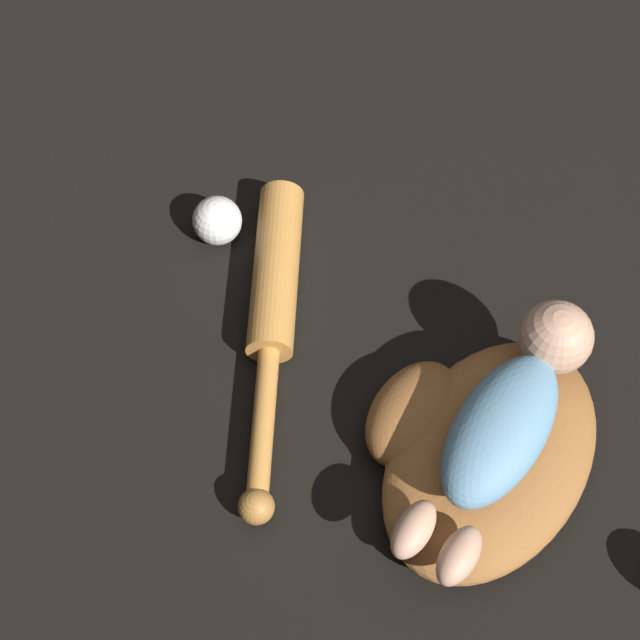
% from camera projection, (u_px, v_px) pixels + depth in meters
% --- Properties ---
extents(ground_plane, '(6.00, 6.00, 0.00)m').
position_uv_depth(ground_plane, '(484.00, 439.00, 1.36)').
color(ground_plane, black).
extents(baseball_glove, '(0.39, 0.32, 0.08)m').
position_uv_depth(baseball_glove, '(478.00, 450.00, 1.31)').
color(baseball_glove, '#935B2D').
rests_on(baseball_glove, ground).
extents(baby_figure, '(0.38, 0.17, 0.09)m').
position_uv_depth(baby_figure, '(510.00, 414.00, 1.25)').
color(baby_figure, '#6693B2').
rests_on(baby_figure, baseball_glove).
extents(baseball_bat, '(0.39, 0.36, 0.06)m').
position_uv_depth(baseball_bat, '(273.00, 304.00, 1.43)').
color(baseball_bat, '#C6843D').
rests_on(baseball_bat, ground).
extents(baseball, '(0.07, 0.07, 0.07)m').
position_uv_depth(baseball, '(217.00, 220.00, 1.49)').
color(baseball, white).
rests_on(baseball, ground).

